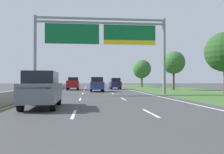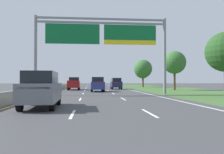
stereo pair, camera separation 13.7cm
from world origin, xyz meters
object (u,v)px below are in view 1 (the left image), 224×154
car_blue_centre_lane_suv (97,84)px  roadside_tree_far (142,69)px  roadside_tree_mid (174,63)px  car_navy_right_lane_suv (115,83)px  car_grey_left_lane_suv (42,89)px  overhead_sign_gantry (101,39)px  roadside_tree_distant (141,70)px  pickup_truck_red (73,84)px

car_blue_centre_lane_suv → roadside_tree_far: size_ratio=0.70×
car_blue_centre_lane_suv → roadside_tree_mid: (13.22, 4.44, 3.58)m
car_navy_right_lane_suv → roadside_tree_far: bearing=-32.1°
car_navy_right_lane_suv → car_grey_left_lane_suv: size_ratio=0.99×
roadside_tree_mid → overhead_sign_gantry: bearing=-136.8°
car_blue_centre_lane_suv → roadside_tree_distant: size_ratio=0.65×
car_blue_centre_lane_suv → roadside_tree_distant: (14.87, 36.08, 3.68)m
pickup_truck_red → roadside_tree_far: bearing=-46.6°
overhead_sign_gantry → pickup_truck_red: (-4.08, 14.87, -5.28)m
car_navy_right_lane_suv → overhead_sign_gantry: bearing=169.2°
roadside_tree_far → roadside_tree_distant: bearing=77.6°
pickup_truck_red → car_navy_right_lane_suv: 8.23m
overhead_sign_gantry → roadside_tree_mid: overhead_sign_gantry is taller
roadside_tree_distant → pickup_truck_red: bearing=-122.9°
overhead_sign_gantry → roadside_tree_far: size_ratio=2.23×
overhead_sign_gantry → car_grey_left_lane_suv: (-4.16, -12.60, -5.26)m
overhead_sign_gantry → car_grey_left_lane_suv: 14.27m
pickup_truck_red → car_navy_right_lane_suv: size_ratio=1.15×
car_navy_right_lane_suv → roadside_tree_distant: bearing=-22.1°
car_grey_left_lane_suv → roadside_tree_far: roadside_tree_far is taller
overhead_sign_gantry → car_navy_right_lane_suv: overhead_sign_gantry is taller
roadside_tree_far → overhead_sign_gantry: bearing=-111.1°
car_navy_right_lane_suv → car_grey_left_lane_suv: 31.33m
overhead_sign_gantry → roadside_tree_distant: overhead_sign_gantry is taller
pickup_truck_red → car_grey_left_lane_suv: bearing=179.0°
car_grey_left_lane_suv → roadside_tree_far: (15.80, 42.78, 3.42)m
roadside_tree_distant → car_navy_right_lane_suv: bearing=-112.9°
car_grey_left_lane_suv → roadside_tree_far: bearing=-22.0°
car_grey_left_lane_suv → roadside_tree_far: size_ratio=0.70×
overhead_sign_gantry → car_navy_right_lane_suv: size_ratio=3.19×
pickup_truck_red → car_grey_left_lane_suv: size_ratio=1.14×
car_blue_centre_lane_suv → roadside_tree_mid: roadside_tree_mid is taller
car_grey_left_lane_suv → car_blue_centre_lane_suv: (3.92, 20.35, 0.00)m
pickup_truck_red → roadside_tree_far: roadside_tree_far is taller
car_grey_left_lane_suv → roadside_tree_mid: 30.34m
car_navy_right_lane_suv → car_blue_centre_lane_suv: 10.73m
roadside_tree_mid → car_navy_right_lane_suv: bearing=149.2°
car_blue_centre_lane_suv → roadside_tree_distant: bearing=-23.2°
car_grey_left_lane_suv → roadside_tree_distant: roadside_tree_distant is taller
roadside_tree_mid → roadside_tree_far: 18.05m
overhead_sign_gantry → car_blue_centre_lane_suv: bearing=91.8°
roadside_tree_mid → car_blue_centre_lane_suv: bearing=-161.4°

